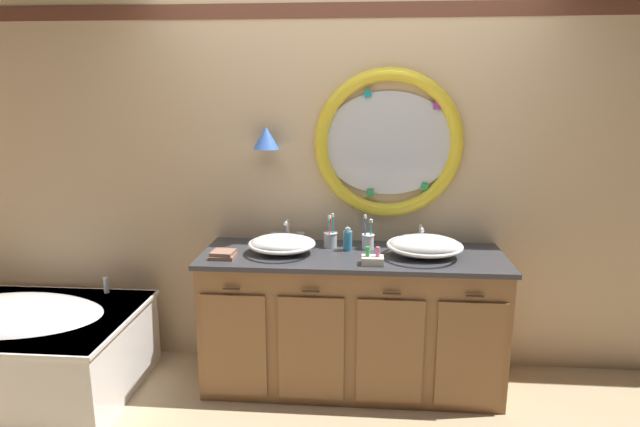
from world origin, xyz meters
TOP-DOWN VIEW (x-y plane):
  - ground_plane at (0.00, 0.00)m, footprint 14.00×14.00m
  - back_wall_assembly at (0.02, 0.59)m, footprint 6.40×0.26m
  - vanity_counter at (0.06, 0.25)m, footprint 1.86×0.64m
  - bathtub at (-2.00, -0.01)m, footprint 1.46×0.96m
  - sink_basin_left at (-0.37, 0.22)m, footprint 0.41×0.41m
  - sink_basin_right at (0.50, 0.22)m, footprint 0.46×0.46m
  - faucet_set_left at (-0.37, 0.47)m, footprint 0.23×0.12m
  - faucet_set_right at (0.50, 0.47)m, footprint 0.23×0.14m
  - toothbrush_holder_left at (-0.08, 0.39)m, footprint 0.09×0.09m
  - toothbrush_holder_right at (0.16, 0.36)m, footprint 0.08×0.08m
  - soap_dispenser at (0.03, 0.32)m, footprint 0.06×0.06m
  - folded_hand_towel at (-0.71, 0.11)m, footprint 0.14×0.14m
  - toiletry_basket at (0.18, 0.05)m, footprint 0.13×0.10m

SIDE VIEW (x-z plane):
  - ground_plane at x=0.00m, z-range 0.00..0.00m
  - bathtub at x=-2.00m, z-range 0.00..0.62m
  - vanity_counter at x=0.06m, z-range 0.00..0.87m
  - folded_hand_towel at x=-0.71m, z-range 0.87..0.91m
  - toiletry_basket at x=0.18m, z-range 0.84..0.95m
  - toothbrush_holder_right at x=0.16m, z-range 0.81..1.03m
  - toothbrush_holder_left at x=-0.08m, z-range 0.81..1.03m
  - faucet_set_right at x=0.50m, z-range 0.85..0.99m
  - sink_basin_left at x=-0.37m, z-range 0.87..0.99m
  - faucet_set_left at x=-0.37m, z-range 0.85..1.01m
  - soap_dispenser at x=0.03m, z-range 0.86..1.01m
  - sink_basin_right at x=0.50m, z-range 0.87..1.00m
  - back_wall_assembly at x=0.02m, z-range 0.02..2.62m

